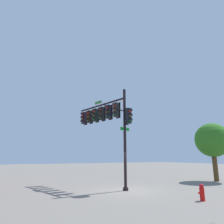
# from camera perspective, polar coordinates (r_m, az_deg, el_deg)

# --- Properties ---
(ground_plane) EXTENTS (120.00, 120.00, 0.00)m
(ground_plane) POSITION_cam_1_polar(r_m,az_deg,el_deg) (14.35, 3.91, -21.43)
(ground_plane) COLOR slate
(signal_pole_assembly) EXTENTS (6.24, 1.89, 7.09)m
(signal_pole_assembly) POSITION_cam_1_polar(r_m,az_deg,el_deg) (16.04, -1.88, -1.64)
(signal_pole_assembly) COLOR black
(signal_pole_assembly) RESTS_ON ground_plane
(fire_hydrant) EXTENTS (0.33, 0.24, 0.83)m
(fire_hydrant) POSITION_cam_1_polar(r_m,az_deg,el_deg) (11.99, 24.22, -20.15)
(fire_hydrant) COLOR red
(fire_hydrant) RESTS_ON ground_plane
(tree_near) EXTENTS (3.24, 3.24, 5.43)m
(tree_near) POSITION_cam_1_polar(r_m,az_deg,el_deg) (21.81, 26.65, -7.19)
(tree_near) COLOR #533A1D
(tree_near) RESTS_ON ground_plane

